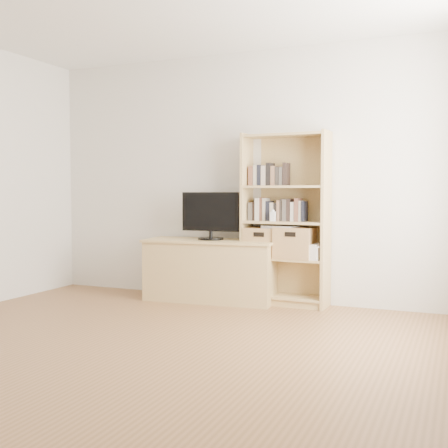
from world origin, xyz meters
The scene contains 12 objects.
floor centered at (0.00, 0.00, 0.00)m, with size 4.50×5.00×0.01m, color brown.
back_wall centered at (0.00, 2.50, 1.30)m, with size 4.50×0.02×2.60m, color silver.
tv_stand centered at (-0.26, 2.25, 0.31)m, with size 1.34×0.50×0.62m, color tan.
bookshelf centered at (0.51, 2.35, 0.86)m, with size 0.86×0.31×1.73m, color tan.
television centered at (-0.26, 2.25, 0.89)m, with size 0.63×0.05×0.49m, color black.
books_row_mid centered at (0.51, 2.37, 0.96)m, with size 0.82×0.16×0.22m, color #4F4A44.
books_row_upper centered at (0.32, 2.37, 1.29)m, with size 0.35×0.13×0.18m, color #4F4A44.
baby_monitor centered at (0.41, 2.25, 0.89)m, with size 0.05×0.03×0.10m, color white.
basket_left centered at (0.28, 2.35, 0.63)m, with size 0.36×0.29×0.29m, color olive.
basket_right centered at (0.62, 2.34, 0.63)m, with size 0.37×0.31×0.31m, color olive.
laptop centered at (0.46, 2.34, 0.79)m, with size 0.33×0.23×0.03m, color silver.
magazine_stack centered at (0.81, 2.33, 0.54)m, with size 0.19×0.28×0.13m, color silver.
Camera 1 is at (2.15, -3.05, 1.15)m, focal length 45.00 mm.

